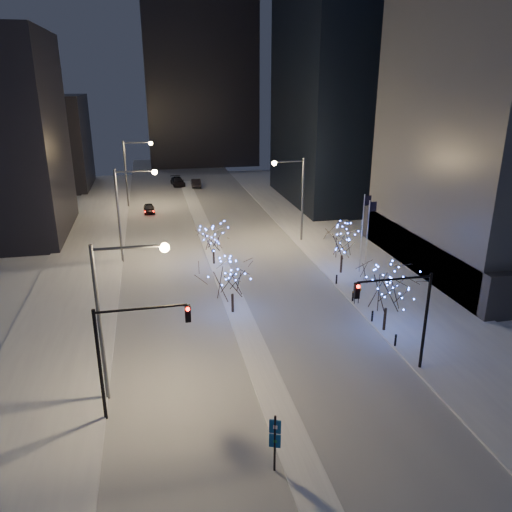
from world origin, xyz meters
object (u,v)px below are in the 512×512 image
object	(u,v)px
street_lamp_w_near	(116,301)
wayfinding_sign	(275,438)
holiday_tree_median_far	(213,237)
car_mid	(196,183)
holiday_tree_median_near	(232,276)
street_lamp_w_far	(132,164)
street_lamp_w_mid	(128,202)
holiday_tree_plaza_near	(388,288)
traffic_signal_east	(405,307)
car_near	(149,208)
holiday_tree_plaza_far	(343,241)
traffic_signal_west	(127,344)
street_lamp_east	(295,189)
construction_sign	(357,293)
car_far	(178,181)

from	to	relation	value
street_lamp_w_near	wayfinding_sign	distance (m)	11.84
street_lamp_w_near	holiday_tree_median_far	size ratio (longest dim) A/B	2.27
street_lamp_w_near	holiday_tree_median_far	distance (m)	23.79
car_mid	holiday_tree_median_near	world-z (taller)	holiday_tree_median_near
street_lamp_w_near	street_lamp_w_far	size ratio (longest dim) A/B	1.00
street_lamp_w_mid	wayfinding_sign	size ratio (longest dim) A/B	3.04
holiday_tree_plaza_near	holiday_tree_median_far	bearing A→B (deg)	122.14
traffic_signal_east	car_near	xyz separation A→B (m)	(-15.87, 46.65, -4.10)
holiday_tree_plaza_far	street_lamp_w_mid	bearing A→B (deg)	158.11
holiday_tree_plaza_far	traffic_signal_west	bearing A→B (deg)	-137.12
traffic_signal_west	holiday_tree_median_far	bearing A→B (deg)	71.68
street_lamp_w_near	car_near	size ratio (longest dim) A/B	2.57
street_lamp_east	traffic_signal_west	world-z (taller)	street_lamp_east
car_mid	construction_sign	size ratio (longest dim) A/B	2.75
street_lamp_east	car_mid	world-z (taller)	street_lamp_east
traffic_signal_east	car_mid	size ratio (longest dim) A/B	1.50
car_near	holiday_tree_median_near	size ratio (longest dim) A/B	0.73
street_lamp_w_near	construction_sign	bearing A→B (deg)	26.11
street_lamp_east	holiday_tree_median_near	xyz separation A→B (m)	(-10.58, -17.90, -3.05)
street_lamp_w_mid	construction_sign	size ratio (longest dim) A/B	5.90
car_far	holiday_tree_plaza_far	world-z (taller)	holiday_tree_plaza_far
holiday_tree_median_far	street_lamp_w_mid	bearing A→B (deg)	160.30
traffic_signal_east	construction_sign	bearing A→B (deg)	82.57
street_lamp_w_far	construction_sign	xyz separation A→B (m)	(19.24, -40.57, -5.33)
street_lamp_w_mid	holiday_tree_median_near	bearing A→B (deg)	-60.48
street_lamp_east	construction_sign	world-z (taller)	street_lamp_east
traffic_signal_east	holiday_tree_plaza_far	bearing A→B (deg)	81.12
street_lamp_w_far	holiday_tree_median_near	size ratio (longest dim) A/B	1.89
holiday_tree_median_near	holiday_tree_plaza_near	bearing A→B (deg)	-27.10
street_lamp_w_far	car_near	xyz separation A→B (m)	(2.01, -4.35, -5.84)
traffic_signal_east	car_mid	distance (m)	64.32
holiday_tree_plaza_far	car_mid	bearing A→B (deg)	102.31
holiday_tree_plaza_far	car_near	bearing A→B (deg)	122.77
car_far	street_lamp_w_near	bearing A→B (deg)	-102.67
street_lamp_east	holiday_tree_median_near	distance (m)	21.02
street_lamp_w_near	holiday_tree_plaza_far	size ratio (longest dim) A/B	1.86
car_far	holiday_tree_median_near	world-z (taller)	holiday_tree_median_near
construction_sign	traffic_signal_east	bearing A→B (deg)	-118.56
car_near	holiday_tree_plaza_near	distance (m)	44.82
traffic_signal_east	holiday_tree_plaza_near	size ratio (longest dim) A/B	1.23
car_near	construction_sign	bearing A→B (deg)	-66.83
street_lamp_east	traffic_signal_east	distance (m)	29.08
holiday_tree_median_far	traffic_signal_east	bearing A→B (deg)	-67.67
holiday_tree_median_far	street_lamp_w_near	bearing A→B (deg)	-111.00
traffic_signal_west	car_far	distance (m)	67.38
car_mid	holiday_tree_median_far	size ratio (longest dim) A/B	1.06
car_far	holiday_tree_median_far	size ratio (longest dim) A/B	1.19
holiday_tree_median_near	construction_sign	bearing A→B (deg)	-3.55
street_lamp_w_mid	holiday_tree_median_far	size ratio (longest dim) A/B	2.27
street_lamp_w_mid	traffic_signal_east	world-z (taller)	street_lamp_w_mid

